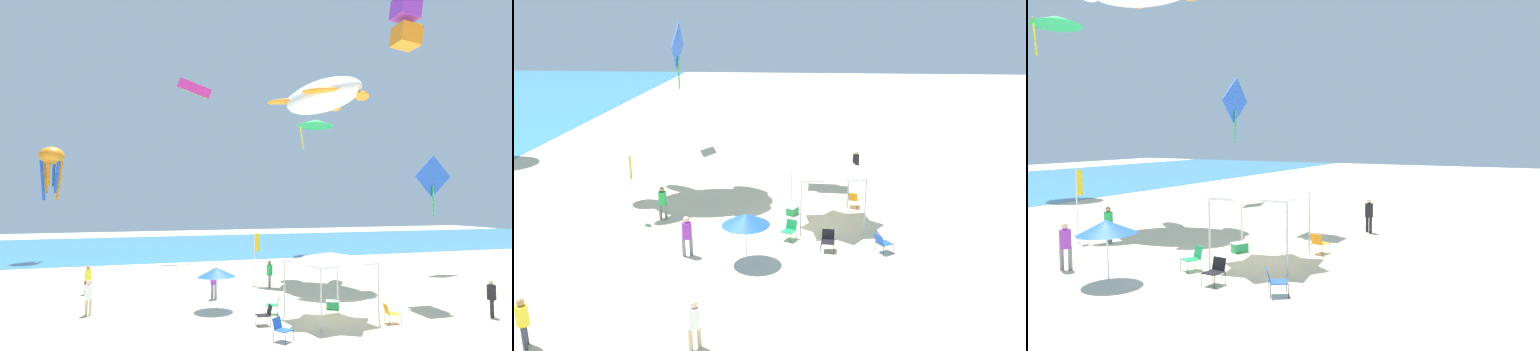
{
  "view_description": "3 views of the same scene",
  "coord_description": "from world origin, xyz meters",
  "views": [
    {
      "loc": [
        -9.37,
        -18.06,
        5.11
      ],
      "look_at": [
        1.18,
        14.9,
        7.12
      ],
      "focal_mm": 31.24,
      "sensor_mm": 36.0,
      "label": 1
    },
    {
      "loc": [
        -23.88,
        0.46,
        9.37
      ],
      "look_at": [
        -1.08,
        2.15,
        2.42
      ],
      "focal_mm": 38.72,
      "sensor_mm": 36.0,
      "label": 2
    },
    {
      "loc": [
        -15.7,
        -9.01,
        4.63
      ],
      "look_at": [
        1.17,
        -0.48,
        3.07
      ],
      "focal_mm": 34.62,
      "sensor_mm": 36.0,
      "label": 3
    }
  ],
  "objects": [
    {
      "name": "folding_chair_right_of_tent",
      "position": [
        -3.43,
        -2.5,
        0.47
      ],
      "size": [
        0.77,
        0.81,
        0.82
      ],
      "rotation": [
        0.0,
        0.0,
        0.59
      ],
      "color": "black",
      "rests_on": "ground"
    },
    {
      "name": "folding_chair_left_of_tent",
      "position": [
        -3.29,
        -0.35,
        0.47
      ],
      "size": [
        0.66,
        0.58,
        0.82
      ],
      "rotation": [
        0.0,
        0.0,
        4.64
      ],
      "color": "black",
      "rests_on": "ground"
    },
    {
      "name": "person_beachcomber",
      "position": [
        -0.47,
        7.14,
        0.93
      ],
      "size": [
        0.38,
        0.41,
        1.58
      ],
      "rotation": [
        0.0,
        0.0,
        1.31
      ],
      "color": "slate",
      "rests_on": "ground"
    },
    {
      "name": "folding_chair_near_cooler",
      "position": [
        1.79,
        -1.68,
        0.47
      ],
      "size": [
        0.72,
        0.64,
        0.82
      ],
      "rotation": [
        0.0,
        0.0,
        1.36
      ],
      "color": "black",
      "rests_on": "ground"
    },
    {
      "name": "cooler_box",
      "position": [
        0.61,
        1.21,
        0.2
      ],
      "size": [
        0.74,
        0.65,
        0.4
      ],
      "color": "#1E8C4C",
      "rests_on": "ground"
    },
    {
      "name": "kite_delta_green",
      "position": [
        10.21,
        23.18,
        13.14
      ],
      "size": [
        5.33,
        5.33,
        3.06
      ],
      "rotation": [
        0.0,
        0.0,
        5.45
      ],
      "color": "green"
    },
    {
      "name": "kite_diamond_blue",
      "position": [
        13.24,
        9.4,
        6.8
      ],
      "size": [
        3.11,
        0.37,
        4.44
      ],
      "rotation": [
        0.0,
        0.0,
        3.03
      ],
      "color": "blue"
    },
    {
      "name": "person_watching_sky",
      "position": [
        6.7,
        -2.18,
        0.96
      ],
      "size": [
        0.39,
        0.39,
        1.64
      ],
      "rotation": [
        0.0,
        0.0,
        0.89
      ],
      "color": "black",
      "rests_on": "ground"
    },
    {
      "name": "person_kite_handler",
      "position": [
        -4.26,
        5.17,
        0.97
      ],
      "size": [
        0.39,
        0.41,
        1.66
      ],
      "rotation": [
        0.0,
        0.0,
        2.01
      ],
      "color": "slate",
      "rests_on": "ground"
    },
    {
      "name": "beach_umbrella",
      "position": [
        -4.66,
        2.8,
        1.76
      ],
      "size": [
        1.85,
        1.85,
        2.01
      ],
      "color": "silver",
      "rests_on": "ground"
    },
    {
      "name": "folding_chair_facing_ocean",
      "position": [
        -2.31,
        1.22,
        0.47
      ],
      "size": [
        0.79,
        0.74,
        0.82
      ],
      "rotation": [
        0.0,
        0.0,
        4.26
      ],
      "color": "black",
      "rests_on": "ground"
    },
    {
      "name": "banner_flag",
      "position": [
        -0.94,
        8.39,
        1.94
      ],
      "size": [
        0.36,
        0.06,
        3.22
      ],
      "color": "silver",
      "rests_on": "ground"
    },
    {
      "name": "canopy_tent",
      "position": [
        -0.3,
        -0.33,
        2.63
      ],
      "size": [
        3.5,
        3.33,
        2.88
      ],
      "rotation": [
        0.0,
        0.0,
        0.17
      ],
      "color": "#B7B7BC",
      "rests_on": "ground"
    },
    {
      "name": "ground",
      "position": [
        0.0,
        0.0,
        -0.05
      ],
      "size": [
        120.0,
        120.0,
        0.1
      ],
      "primitive_type": "cube",
      "color": "beige"
    }
  ]
}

